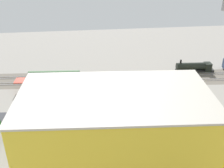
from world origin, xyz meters
name	(u,v)px	position (x,y,z in m)	size (l,w,h in m)	color
ground_plane	(129,111)	(0.00, 0.00, 0.00)	(181.49, 181.49, 0.00)	gray
rail_bed	(118,79)	(0.00, -22.99, 0.00)	(113.43, 13.30, 0.01)	#665E54
street_asphalt	(131,117)	(0.00, 3.39, 0.00)	(113.43, 9.00, 0.01)	#38383D
track_rails	(118,78)	(0.00, -22.99, 0.18)	(113.14, 15.11, 0.12)	#9E9EA8
platform_canopy_near	(87,79)	(12.28, -16.22, 3.81)	(49.85, 7.83, 4.02)	#C63D2D
locomotive	(195,67)	(-31.65, -25.63, 1.93)	(15.41, 4.03, 5.33)	black
freight_coach_far	(55,78)	(23.70, -20.34, 3.03)	(19.13, 4.24, 5.77)	black
parked_car_0	(167,106)	(-12.41, -0.58, 0.74)	(4.78, 2.24, 1.65)	black
parked_car_1	(144,108)	(-4.95, -0.03, 0.76)	(4.47, 2.18, 1.69)	black
parked_car_2	(125,109)	(1.06, -0.27, 0.75)	(4.77, 2.23, 1.67)	black
parked_car_3	(106,111)	(7.19, 0.30, 0.74)	(4.16, 2.08, 1.64)	black
construction_building	(115,138)	(7.61, 25.09, 10.15)	(36.94, 20.22, 20.30)	yellow
construction_roof_slab	(115,95)	(7.61, 25.09, 20.50)	(37.54, 20.82, 0.40)	#B7B2A8
box_truck_0	(90,127)	(12.45, 9.09, 1.68)	(8.42, 2.64, 3.45)	black
box_truck_1	(85,127)	(13.72, 9.10, 1.79)	(8.80, 3.26, 3.67)	black
street_tree_0	(51,118)	(22.43, 9.00, 5.58)	(6.27, 6.27, 8.72)	brown
street_tree_1	(24,117)	(29.56, 7.46, 5.30)	(5.75, 5.75, 8.20)	brown
street_tree_2	(68,117)	(18.00, 8.02, 4.74)	(4.58, 4.58, 7.06)	brown
street_tree_3	(135,111)	(0.17, 9.14, 6.09)	(6.24, 6.24, 9.22)	brown
street_tree_4	(194,108)	(-17.12, 7.97, 4.93)	(4.50, 4.50, 7.22)	brown
traffic_light	(168,94)	(-12.64, -1.42, 4.42)	(0.50, 0.36, 6.68)	#333333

